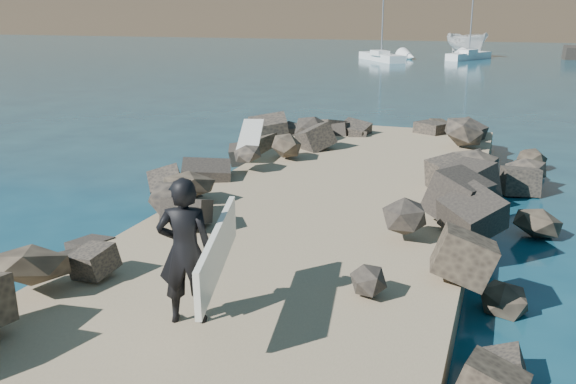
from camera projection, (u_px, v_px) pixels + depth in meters
name	position (u px, v px, depth m)	size (l,w,h in m)	color
ground	(305.00, 254.00, 12.21)	(800.00, 800.00, 0.00)	#0F384C
jetty	(268.00, 280.00, 10.31)	(6.00, 26.00, 0.60)	#8C7759
riprap_left	(128.00, 238.00, 11.62)	(2.60, 22.00, 1.00)	black
riprap_right	(456.00, 280.00, 9.80)	(2.60, 22.00, 1.00)	black
surfboard_resting	(250.00, 140.00, 17.62)	(0.58, 2.31, 0.08)	white
boat_imported	(467.00, 44.00, 64.57)	(2.32, 6.17, 2.38)	silver
surfer_with_board	(190.00, 251.00, 8.04)	(1.19, 2.32, 1.92)	black
sailboat_b	(469.00, 56.00, 60.09)	(3.88, 5.97, 7.37)	white
sailboat_a	(381.00, 57.00, 58.71)	(5.30, 6.62, 8.46)	white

